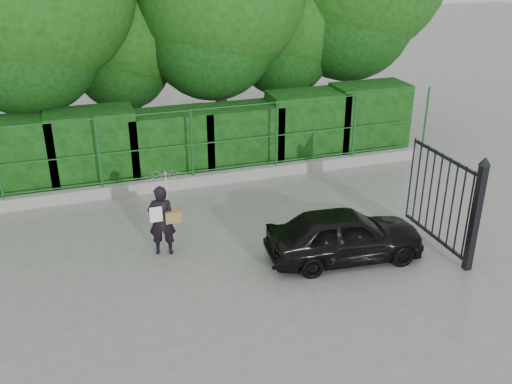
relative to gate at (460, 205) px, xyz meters
name	(u,v)px	position (x,y,z in m)	size (l,w,h in m)	color
ground	(225,277)	(-4.60, 0.72, -1.19)	(80.00, 80.00, 0.00)	gray
kerb	(179,183)	(-4.60, 5.22, -1.04)	(14.00, 0.25, 0.30)	#9E9E99
fence	(185,144)	(-4.38, 5.22, 0.01)	(14.13, 0.06, 1.80)	#185522
hedge	(171,141)	(-4.56, 6.22, -0.23)	(14.20, 1.20, 2.05)	black
gate	(460,205)	(0.00, 0.00, 0.00)	(0.22, 2.33, 2.36)	black
woman	(165,200)	(-5.45, 2.07, -0.01)	(0.92, 0.93, 1.78)	black
car	(345,235)	(-2.12, 0.67, -0.65)	(1.27, 3.16, 1.08)	black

